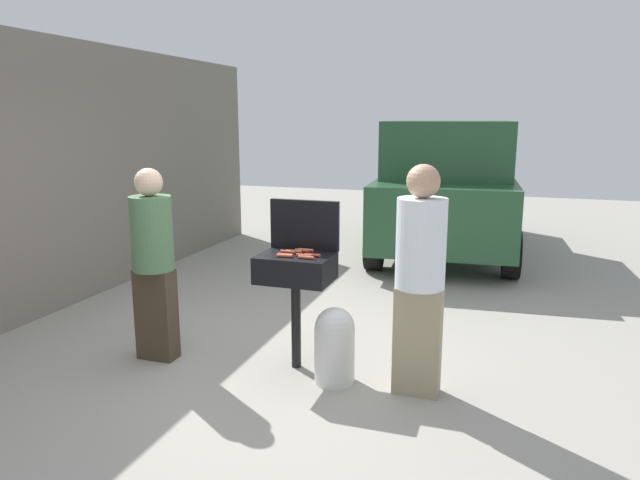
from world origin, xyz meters
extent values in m
plane|color=#9E998E|center=(0.00, 0.00, 0.00)|extent=(24.00, 24.00, 0.00)
cube|color=slate|center=(-2.91, 1.00, 1.46)|extent=(0.24, 8.00, 2.91)
cylinder|color=black|center=(0.20, -0.08, 0.38)|extent=(0.08, 0.08, 0.75)
cube|color=black|center=(0.20, -0.08, 0.86)|extent=(0.60, 0.44, 0.22)
cube|color=black|center=(0.20, 0.14, 1.18)|extent=(0.60, 0.05, 0.42)
cylinder|color=#AD4228|center=(0.14, -0.16, 0.99)|extent=(0.13, 0.03, 0.03)
cylinder|color=#C6593D|center=(0.24, 0.06, 0.99)|extent=(0.13, 0.03, 0.03)
cylinder|color=#C6593D|center=(0.33, -0.19, 0.99)|extent=(0.13, 0.03, 0.03)
cylinder|color=#B74C33|center=(0.35, -0.09, 0.99)|extent=(0.13, 0.03, 0.03)
cylinder|color=#AD4228|center=(0.29, -0.13, 0.99)|extent=(0.13, 0.03, 0.03)
cylinder|color=#C6593D|center=(0.14, -0.19, 0.99)|extent=(0.13, 0.04, 0.03)
cylinder|color=#B74C33|center=(0.12, -0.05, 0.99)|extent=(0.13, 0.03, 0.03)
cylinder|color=#AD4228|center=(0.21, 0.03, 0.99)|extent=(0.13, 0.04, 0.03)
cylinder|color=#C6593D|center=(0.16, -0.02, 0.99)|extent=(0.13, 0.03, 0.03)
cylinder|color=silver|center=(0.59, -0.26, 0.23)|extent=(0.32, 0.32, 0.46)
sphere|color=silver|center=(0.59, -0.26, 0.46)|extent=(0.31, 0.31, 0.31)
cube|color=#3F3323|center=(-1.02, -0.28, 0.40)|extent=(0.33, 0.18, 0.80)
cylinder|color=#4C724C|center=(-1.02, -0.28, 1.11)|extent=(0.35, 0.35, 0.63)
sphere|color=beige|center=(-1.02, -0.28, 1.55)|extent=(0.23, 0.23, 0.23)
cube|color=gray|center=(1.23, -0.23, 0.42)|extent=(0.35, 0.19, 0.84)
cylinder|color=silver|center=(1.23, -0.23, 1.17)|extent=(0.37, 0.37, 0.66)
sphere|color=tan|center=(1.23, -0.23, 1.62)|extent=(0.24, 0.24, 0.24)
cube|color=#234C2D|center=(0.87, 4.89, 0.77)|extent=(2.21, 4.52, 0.90)
cube|color=#234C2D|center=(0.88, 4.69, 1.62)|extent=(1.94, 2.72, 0.80)
cylinder|color=black|center=(1.88, 3.41, 0.32)|extent=(0.27, 0.65, 0.64)
cylinder|color=black|center=(0.08, 3.29, 0.32)|extent=(0.27, 0.65, 0.64)
cylinder|color=black|center=(1.66, 6.49, 0.32)|extent=(0.27, 0.65, 0.64)
cylinder|color=black|center=(-0.14, 6.36, 0.32)|extent=(0.27, 0.65, 0.64)
camera|label=1|loc=(1.84, -4.39, 2.07)|focal=32.69mm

